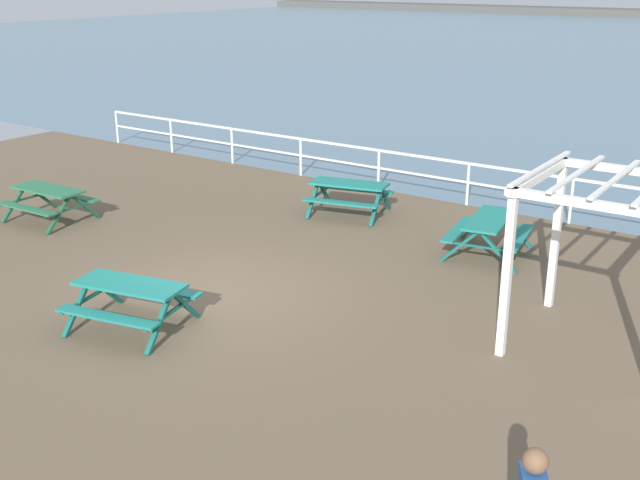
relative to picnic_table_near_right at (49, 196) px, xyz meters
The scene contains 7 objects.
ground_plane 6.24m from the picnic_table_near_right, ahead, with size 30.00×24.00×0.20m, color brown.
seaward_railing 9.08m from the picnic_table_near_right, 47.65° to the left, with size 23.07×0.07×1.08m.
picnic_table_near_right is the anchor object (origin of this frame).
picnic_table_mid_centre 6.97m from the picnic_table_near_right, 39.03° to the left, with size 2.11×1.89×0.80m.
picnic_table_far_left 6.52m from the picnic_table_near_right, 25.61° to the right, with size 2.08×1.86×0.80m.
picnic_table_far_right 9.95m from the picnic_table_near_right, 21.85° to the left, with size 1.79×2.02×0.80m.
lattice_pergola 12.37m from the picnic_table_near_right, ahead, with size 2.46×2.58×2.70m.
Camera 1 is at (8.80, -9.37, 5.50)m, focal length 43.25 mm.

